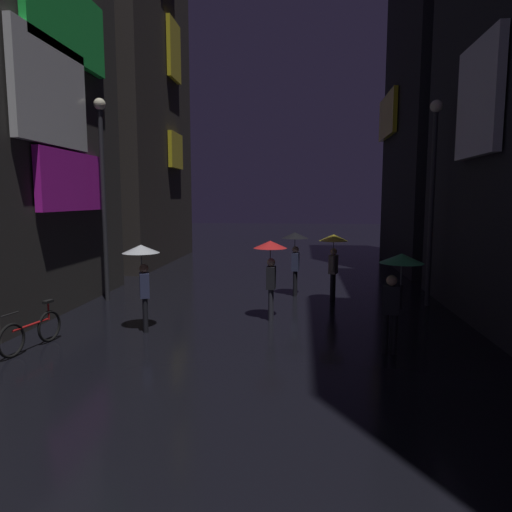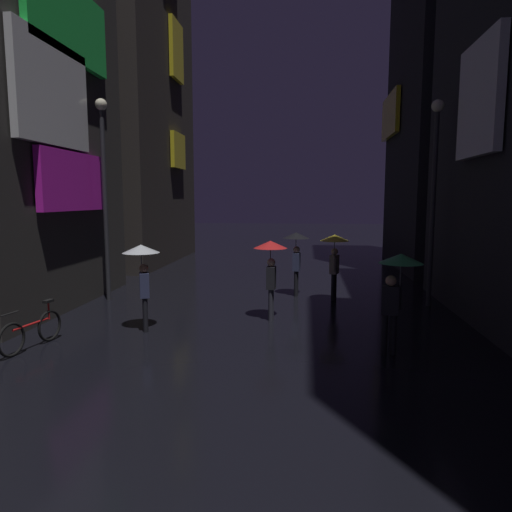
{
  "view_description": "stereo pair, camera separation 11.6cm",
  "coord_description": "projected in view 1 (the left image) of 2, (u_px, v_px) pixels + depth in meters",
  "views": [
    {
      "loc": [
        1.18,
        -0.27,
        3.23
      ],
      "look_at": [
        0.0,
        11.34,
        1.76
      ],
      "focal_mm": 32.0,
      "sensor_mm": 36.0,
      "label": 1
    },
    {
      "loc": [
        1.29,
        -0.25,
        3.23
      ],
      "look_at": [
        0.0,
        11.34,
        1.76
      ],
      "focal_mm": 32.0,
      "sensor_mm": 36.0,
      "label": 2
    }
  ],
  "objects": [
    {
      "name": "pedestrian_foreground_left_yellow",
      "position": [
        333.0,
        249.0,
        14.38
      ],
      "size": [
        0.9,
        0.9,
        2.12
      ],
      "color": "black",
      "rests_on": "ground"
    },
    {
      "name": "bicycle_parked_at_storefront",
      "position": [
        32.0,
        332.0,
        9.82
      ],
      "size": [
        0.37,
        1.8,
        0.96
      ],
      "color": "black",
      "rests_on": "ground"
    },
    {
      "name": "building_left_far",
      "position": [
        126.0,
        0.0,
        22.12
      ],
      "size": [
        4.25,
        8.94,
        25.65
      ],
      "color": "#2D2826",
      "rests_on": "ground"
    },
    {
      "name": "pedestrian_near_crossing_red",
      "position": [
        271.0,
        258.0,
        12.15
      ],
      "size": [
        0.9,
        0.9,
        2.12
      ],
      "color": "#2D2D38",
      "rests_on": "ground"
    },
    {
      "name": "streetlamp_left_far",
      "position": [
        103.0,
        179.0,
        14.12
      ],
      "size": [
        0.36,
        0.36,
        6.27
      ],
      "color": "#2D2D33",
      "rests_on": "ground"
    },
    {
      "name": "pedestrian_midstreet_centre_clear",
      "position": [
        142.0,
        263.0,
        11.08
      ],
      "size": [
        0.9,
        0.9,
        2.12
      ],
      "color": "black",
      "rests_on": "ground"
    },
    {
      "name": "building_left_mid",
      "position": [
        2.0,
        78.0,
        13.09
      ],
      "size": [
        4.25,
        7.12,
        13.34
      ],
      "color": "#33302D",
      "rests_on": "ground"
    },
    {
      "name": "pedestrian_midstreet_left_green",
      "position": [
        398.0,
        275.0,
        9.36
      ],
      "size": [
        0.9,
        0.9,
        2.12
      ],
      "color": "black",
      "rests_on": "ground"
    },
    {
      "name": "streetlamp_right_far",
      "position": [
        433.0,
        181.0,
        13.44
      ],
      "size": [
        0.36,
        0.36,
        6.07
      ],
      "color": "#2D2D33",
      "rests_on": "ground"
    },
    {
      "name": "pedestrian_far_right_black",
      "position": [
        295.0,
        246.0,
        15.22
      ],
      "size": [
        0.9,
        0.9,
        2.12
      ],
      "color": "black",
      "rests_on": "ground"
    }
  ]
}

